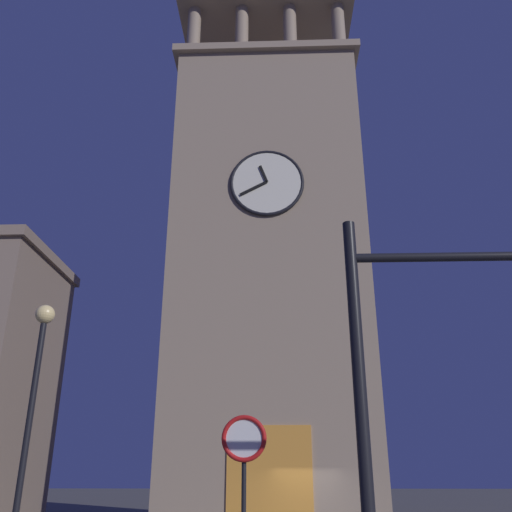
{
  "coord_description": "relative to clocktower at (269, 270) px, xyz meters",
  "views": [
    {
      "loc": [
        1.1,
        20.53,
        2.15
      ],
      "look_at": [
        2.01,
        -5.0,
        12.44
      ],
      "focal_mm": 38.6,
      "sensor_mm": 36.0,
      "label": 1
    }
  ],
  "objects": [
    {
      "name": "street_lamp",
      "position": [
        5.06,
        13.35,
        -7.68
      ],
      "size": [
        0.44,
        0.44,
        5.88
      ],
      "color": "black",
      "rests_on": "ground_plane"
    },
    {
      "name": "no_horn_sign",
      "position": [
        0.28,
        15.56,
        -9.21
      ],
      "size": [
        0.78,
        0.14,
        3.16
      ],
      "color": "black",
      "rests_on": "ground_plane"
    },
    {
      "name": "traffic_signal_far",
      "position": [
        -2.35,
        18.77,
        -8.2
      ],
      "size": [
        3.26,
        0.41,
        5.33
      ],
      "color": "black",
      "rests_on": "ground_plane"
    },
    {
      "name": "clocktower",
      "position": [
        0.0,
        0.0,
        0.0
      ],
      "size": [
        9.47,
        7.72,
        29.45
      ],
      "color": "gray",
      "rests_on": "ground_plane"
    }
  ]
}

